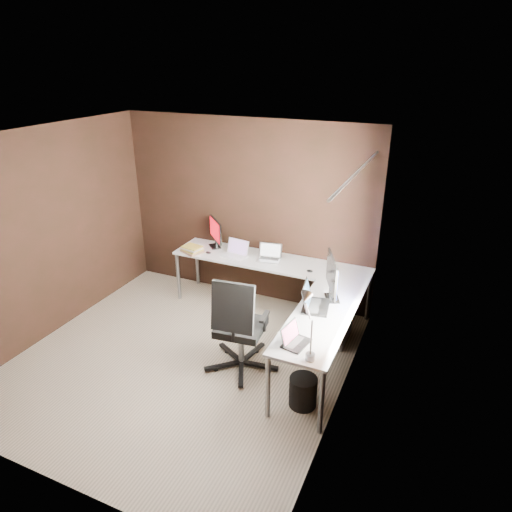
{
  "coord_description": "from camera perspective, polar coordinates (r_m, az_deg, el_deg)",
  "views": [
    {
      "loc": [
        2.52,
        -3.59,
        3.21
      ],
      "look_at": [
        0.52,
        0.95,
        1.02
      ],
      "focal_mm": 32.0,
      "sensor_mm": 36.0,
      "label": 1
    }
  ],
  "objects": [
    {
      "name": "laptop_silver",
      "position": [
        6.02,
        1.7,
        -0.01
      ],
      "size": [
        0.34,
        0.26,
        0.21
      ],
      "rotation": [
        0.0,
        0.0,
        0.16
      ],
      "color": "silver",
      "rests_on": "desk"
    },
    {
      "name": "mouse_left",
      "position": [
        6.24,
        -6.0,
        0.43
      ],
      "size": [
        0.09,
        0.07,
        0.03
      ],
      "primitive_type": "ellipsoid",
      "rotation": [
        0.0,
        0.0,
        -0.27
      ],
      "color": "black",
      "rests_on": "desk"
    },
    {
      "name": "drawer_pedestal",
      "position": [
        5.66,
        9.38,
        -7.43
      ],
      "size": [
        0.42,
        0.5,
        0.6
      ],
      "primitive_type": "cube",
      "color": "white",
      "rests_on": "ground"
    },
    {
      "name": "desk",
      "position": [
        5.53,
        3.48,
        -3.43
      ],
      "size": [
        2.65,
        2.25,
        0.73
      ],
      "color": "white",
      "rests_on": "ground"
    },
    {
      "name": "monitor_right",
      "position": [
        5.02,
        9.47,
        -2.51
      ],
      "size": [
        0.26,
        0.56,
        0.49
      ],
      "rotation": [
        0.0,
        0.0,
        1.98
      ],
      "color": "black",
      "rests_on": "desk"
    },
    {
      "name": "laptop_black_small",
      "position": [
        4.35,
        4.76,
        -10.33
      ],
      "size": [
        0.25,
        0.31,
        0.19
      ],
      "rotation": [
        0.0,
        0.0,
        1.39
      ],
      "color": "black",
      "rests_on": "desk"
    },
    {
      "name": "wastebasket",
      "position": [
        4.72,
        5.89,
        -16.5
      ],
      "size": [
        0.29,
        0.29,
        0.32
      ],
      "primitive_type": "cylinder",
      "rotation": [
        0.0,
        0.0,
        -0.04
      ],
      "color": "black",
      "rests_on": "ground"
    },
    {
      "name": "office_chair",
      "position": [
        5.07,
        -2.03,
        -10.71
      ],
      "size": [
        0.64,
        0.64,
        1.14
      ],
      "rotation": [
        0.0,
        0.0,
        0.11
      ],
      "color": "black",
      "rests_on": "ground"
    },
    {
      "name": "desk_lamp",
      "position": [
        4.02,
        6.41,
        -7.54
      ],
      "size": [
        0.2,
        0.23,
        0.63
      ],
      "rotation": [
        0.0,
        0.0,
        -0.28
      ],
      "color": "slate",
      "rests_on": "desk"
    },
    {
      "name": "room",
      "position": [
        4.67,
        -6.34,
        -0.74
      ],
      "size": [
        3.6,
        3.6,
        2.5
      ],
      "color": "beige",
      "rests_on": "ground"
    },
    {
      "name": "monitor_left",
      "position": [
        6.38,
        -5.09,
        3.06
      ],
      "size": [
        0.35,
        0.35,
        0.4
      ],
      "rotation": [
        0.0,
        0.0,
        -0.79
      ],
      "color": "black",
      "rests_on": "desk"
    },
    {
      "name": "laptop_black_big",
      "position": [
        4.94,
        7.07,
        -5.75
      ],
      "size": [
        0.34,
        0.43,
        0.26
      ],
      "rotation": [
        0.0,
        0.0,
        1.74
      ],
      "color": "black",
      "rests_on": "desk"
    },
    {
      "name": "book_stack",
      "position": [
        6.3,
        -7.99,
        0.84
      ],
      "size": [
        0.34,
        0.31,
        0.09
      ],
      "rotation": [
        0.0,
        0.0,
        -0.27
      ],
      "color": "#986F52",
      "rests_on": "desk"
    },
    {
      "name": "laptop_white",
      "position": [
        6.13,
        -2.53,
        0.42
      ],
      "size": [
        0.35,
        0.27,
        0.22
      ],
      "rotation": [
        0.0,
        0.0,
        -0.14
      ],
      "color": "white",
      "rests_on": "desk"
    },
    {
      "name": "mouse_corner",
      "position": [
        5.72,
        6.74,
        -1.88
      ],
      "size": [
        0.09,
        0.07,
        0.03
      ],
      "primitive_type": "ellipsoid",
      "rotation": [
        0.0,
        0.0,
        0.33
      ],
      "color": "black",
      "rests_on": "desk"
    }
  ]
}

